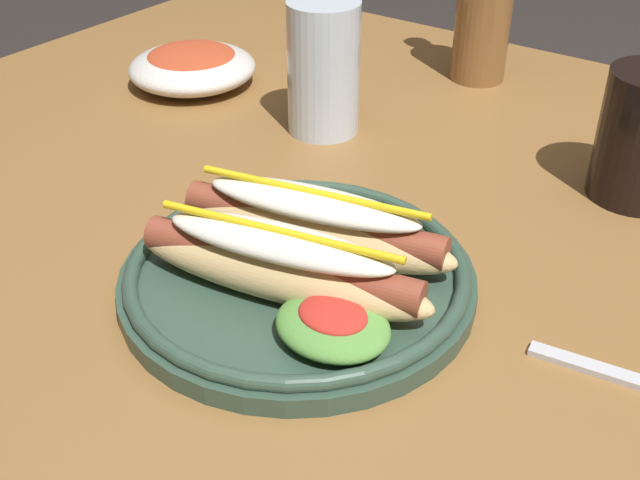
# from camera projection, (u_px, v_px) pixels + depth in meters

# --- Properties ---
(dining_table) EXTENTS (1.30, 1.05, 0.74)m
(dining_table) POSITION_uv_depth(u_px,v_px,m) (384.00, 327.00, 0.72)
(dining_table) COLOR olive
(dining_table) RESTS_ON ground_plane
(hot_dog_plate) EXTENTS (0.28, 0.28, 0.08)m
(hot_dog_plate) POSITION_uv_depth(u_px,v_px,m) (299.00, 265.00, 0.60)
(hot_dog_plate) COLOR #334C3D
(hot_dog_plate) RESTS_ON dining_table
(fork) EXTENTS (0.12, 0.04, 0.00)m
(fork) POSITION_uv_depth(u_px,v_px,m) (634.00, 381.00, 0.53)
(fork) COLOR silver
(fork) RESTS_ON dining_table
(water_cup) EXTENTS (0.08, 0.08, 0.14)m
(water_cup) POSITION_uv_depth(u_px,v_px,m) (323.00, 68.00, 0.82)
(water_cup) COLOR silver
(water_cup) RESTS_ON dining_table
(glass_bottle) EXTENTS (0.07, 0.07, 0.24)m
(glass_bottle) POSITION_uv_depth(u_px,v_px,m) (485.00, 5.00, 0.93)
(glass_bottle) COLOR brown
(glass_bottle) RESTS_ON dining_table
(side_bowl) EXTENTS (0.15, 0.15, 0.05)m
(side_bowl) POSITION_uv_depth(u_px,v_px,m) (192.00, 66.00, 0.95)
(side_bowl) COLOR silver
(side_bowl) RESTS_ON dining_table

